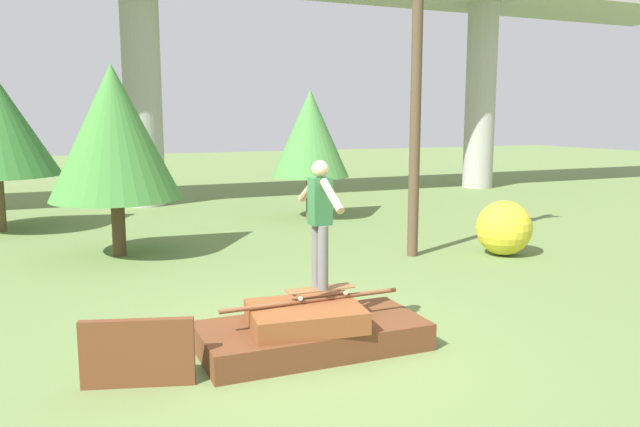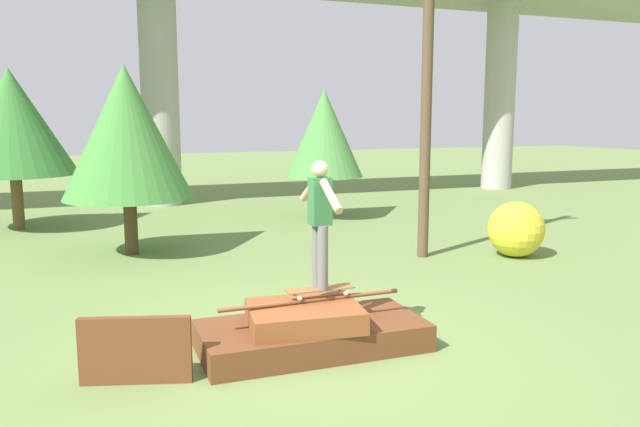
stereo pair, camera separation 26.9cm
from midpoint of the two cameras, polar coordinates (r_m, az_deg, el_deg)
The scene contains 9 objects.
ground_plane at distance 7.27m, azimuth -1.79°, elevation -12.24°, with size 80.00×80.00×0.00m, color olive.
scrap_pile at distance 7.16m, azimuth -1.95°, elevation -10.69°, with size 2.55×1.27×0.60m.
scrap_plank_loose at distance 6.49m, azimuth -17.51°, elevation -12.09°, with size 1.07×0.41×0.68m.
skateboard at distance 7.15m, azimuth -1.09°, elevation -6.95°, with size 0.80×0.21×0.09m.
skater at distance 6.96m, azimuth -1.11°, elevation -0.24°, with size 0.22×1.14×1.45m.
utility_pole at distance 11.76m, azimuth 8.17°, elevation 13.74°, with size 1.30×0.20×7.03m.
tree_behind_left at distance 12.26m, azimuth -18.93°, elevation 7.01°, with size 2.42×2.42×3.59m.
tree_behind_right at distance 16.03m, azimuth -1.38°, elevation 7.29°, with size 1.99×1.99×3.31m.
bush_yellow_flowering at distance 12.32m, azimuth 15.88°, elevation -1.28°, with size 1.05×1.05×1.05m.
Camera 1 is at (-2.63, -6.25, 2.61)m, focal length 35.00 mm.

